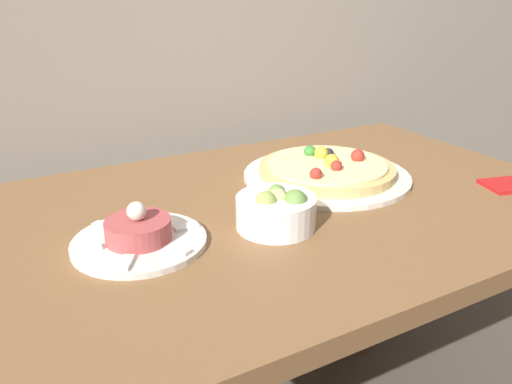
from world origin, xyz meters
name	(u,v)px	position (x,y,z in m)	size (l,w,h in m)	color
dining_table	(266,260)	(0.00, 0.37, 0.66)	(1.23, 0.73, 0.77)	brown
pizza_plate	(327,171)	(0.19, 0.43, 0.79)	(0.35, 0.35, 0.06)	silver
tartare_plate	(139,236)	(-0.25, 0.33, 0.79)	(0.21, 0.21, 0.07)	silver
small_bowl	(277,210)	(-0.03, 0.28, 0.81)	(0.13, 0.13, 0.07)	white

